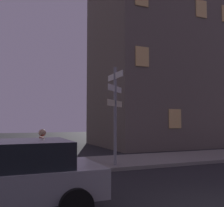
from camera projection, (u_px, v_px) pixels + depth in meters
name	position (u px, v px, depth m)	size (l,w,h in m)	color
sidewalk_kerb	(108.00, 162.00, 11.23)	(40.00, 3.29, 0.14)	gray
signpost	(115.00, 106.00, 10.27)	(1.08, 1.44, 3.85)	gray
car_side_parked	(2.00, 176.00, 5.12)	(4.16, 2.07, 1.45)	#B7B7BC
cyclist	(44.00, 158.00, 7.76)	(1.81, 0.37, 1.61)	black
building_right_block	(168.00, 11.00, 21.35)	(11.48, 7.68, 21.66)	#6B6056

